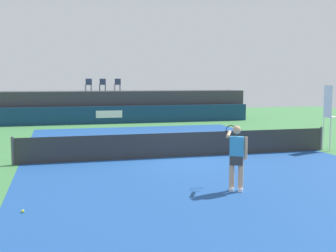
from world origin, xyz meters
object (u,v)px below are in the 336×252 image
(spectator_chair_center, at_px, (117,84))
(net_post_near, at_px, (13,151))
(umpire_chair, at_px, (329,113))
(net_post_far, at_px, (321,139))
(tennis_ball, at_px, (23,211))
(spectator_chair_far_left, at_px, (88,84))
(tennis_player, at_px, (236,156))
(spectator_chair_left, at_px, (103,84))

(spectator_chair_center, xyz_separation_m, net_post_near, (-5.90, -15.46, -2.19))
(spectator_chair_center, distance_m, umpire_chair, 16.96)
(net_post_far, height_order, tennis_ball, net_post_far)
(net_post_near, bearing_deg, spectator_chair_center, 69.11)
(tennis_ball, bearing_deg, net_post_near, 97.20)
(spectator_chair_far_left, bearing_deg, tennis_player, -83.28)
(net_post_near, bearing_deg, spectator_chair_far_left, 75.85)
(spectator_chair_center, height_order, net_post_far, spectator_chair_center)
(umpire_chair, relative_size, net_post_near, 2.76)
(tennis_player, bearing_deg, tennis_ball, -174.16)
(spectator_chair_center, bearing_deg, net_post_far, -67.19)
(spectator_chair_far_left, xyz_separation_m, umpire_chair, (8.96, -15.00, -1.11))
(spectator_chair_left, distance_m, spectator_chair_center, 1.08)
(spectator_chair_far_left, distance_m, net_post_far, 17.42)
(spectator_chair_center, bearing_deg, spectator_chair_far_left, -167.34)
(spectator_chair_left, relative_size, tennis_player, 0.50)
(spectator_chair_left, height_order, net_post_far, spectator_chair_left)
(net_post_far, relative_size, tennis_ball, 14.71)
(spectator_chair_left, bearing_deg, umpire_chair, -62.96)
(spectator_chair_center, height_order, umpire_chair, spectator_chair_center)
(net_post_far, relative_size, tennis_player, 0.56)
(net_post_near, distance_m, net_post_far, 12.40)
(umpire_chair, relative_size, tennis_player, 1.56)
(net_post_near, distance_m, tennis_player, 8.13)
(spectator_chair_left, xyz_separation_m, net_post_near, (-4.82, -15.50, -2.19))
(spectator_chair_left, relative_size, spectator_chair_center, 1.00)
(spectator_chair_far_left, bearing_deg, net_post_near, -104.15)
(spectator_chair_center, bearing_deg, umpire_chair, -66.16)
(tennis_ball, bearing_deg, spectator_chair_left, 79.16)
(spectator_chair_far_left, bearing_deg, net_post_far, -60.07)
(spectator_chair_center, height_order, tennis_player, spectator_chair_center)
(tennis_ball, bearing_deg, tennis_player, 5.84)
(tennis_player, distance_m, tennis_ball, 5.53)
(umpire_chair, height_order, net_post_near, umpire_chair)
(net_post_far, distance_m, tennis_ball, 13.05)
(spectator_chair_left, height_order, spectator_chair_center, same)
(umpire_chair, height_order, tennis_player, umpire_chair)
(spectator_chair_left, xyz_separation_m, umpire_chair, (7.92, -15.52, -1.11))
(umpire_chair, xyz_separation_m, tennis_player, (-6.58, -5.26, -0.63))
(spectator_chair_left, distance_m, umpire_chair, 17.46)
(net_post_far, bearing_deg, spectator_chair_center, 112.81)
(umpire_chair, height_order, tennis_ball, umpire_chair)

